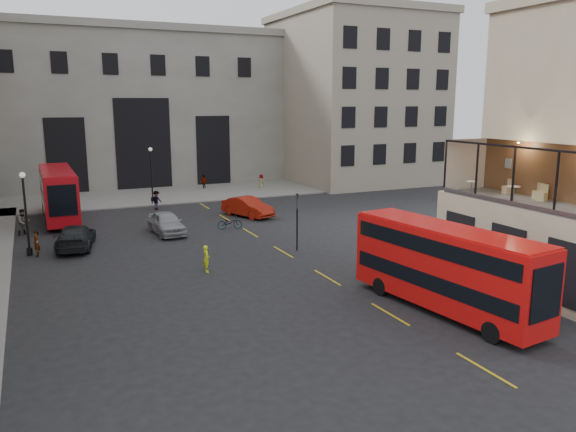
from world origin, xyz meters
name	(u,v)px	position (x,y,z in m)	size (l,w,h in m)	color
ground	(425,308)	(0.00, 0.00, 0.00)	(140.00, 140.00, 0.00)	black
host_frontage	(529,247)	(6.50, 0.00, 2.25)	(3.00, 11.00, 4.50)	tan
cafe_floor	(533,203)	(6.50, 0.00, 4.55)	(3.00, 10.00, 0.10)	slate
gateway	(133,104)	(-5.00, 47.99, 9.39)	(35.00, 10.60, 18.00)	gray
building_right	(354,95)	(20.00, 39.97, 10.39)	(16.60, 18.60, 20.00)	gray
pavement_far	(145,196)	(-6.00, 38.00, 0.06)	(40.00, 12.00, 0.12)	slate
traffic_light_near	(297,214)	(-1.00, 12.00, 2.42)	(0.16, 0.20, 3.80)	black
traffic_light_far	(54,193)	(-15.00, 28.00, 2.42)	(0.16, 0.20, 3.80)	black
street_lamp_a	(26,219)	(-17.00, 18.00, 2.39)	(0.36, 0.36, 5.33)	black
street_lamp_b	(152,178)	(-6.00, 34.00, 2.39)	(0.36, 0.36, 5.33)	black
bus_near	(446,265)	(0.50, -0.70, 2.26)	(3.56, 10.29, 4.02)	red
bus_far	(58,192)	(-14.62, 28.76, 2.38)	(2.55, 10.63, 4.23)	#B70C15
car_a	(166,223)	(-7.72, 20.30, 0.82)	(1.94, 4.82, 1.64)	#9B9EA2
car_b	(248,207)	(-0.02, 23.79, 0.82)	(1.75, 5.01, 1.65)	#981709
car_c	(76,237)	(-14.15, 18.67, 0.79)	(2.20, 5.41, 1.57)	black
bicycle	(230,223)	(-2.93, 19.96, 0.48)	(0.64, 1.84, 0.97)	gray
cyclist	(206,259)	(-7.77, 9.91, 0.78)	(0.57, 0.37, 1.56)	#E8FF1A
pedestrian_a	(23,222)	(-17.31, 24.41, 0.95)	(0.93, 0.72, 1.91)	gray
pedestrian_b	(156,200)	(-6.43, 30.11, 0.86)	(1.12, 0.64, 1.73)	gray
pedestrian_c	(204,182)	(0.87, 39.89, 0.81)	(0.95, 0.40, 1.63)	gray
pedestrian_d	(261,182)	(6.85, 37.72, 0.80)	(0.78, 0.51, 1.60)	gray
pedestrian_e	(36,244)	(-16.56, 17.56, 0.83)	(0.60, 0.40, 1.65)	gray
cafe_table_mid	(513,191)	(5.80, 0.66, 5.12)	(0.63, 0.63, 0.79)	silver
cafe_table_far	(472,185)	(5.65, 3.51, 5.06)	(0.56, 0.56, 0.70)	white
cafe_chair_b	(542,196)	(7.29, 0.17, 4.86)	(0.51, 0.51, 0.85)	tan
cafe_chair_c	(538,194)	(7.54, 0.65, 4.85)	(0.44, 0.44, 0.83)	tan
cafe_chair_d	(507,189)	(7.35, 2.58, 4.85)	(0.44, 0.44, 0.83)	tan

